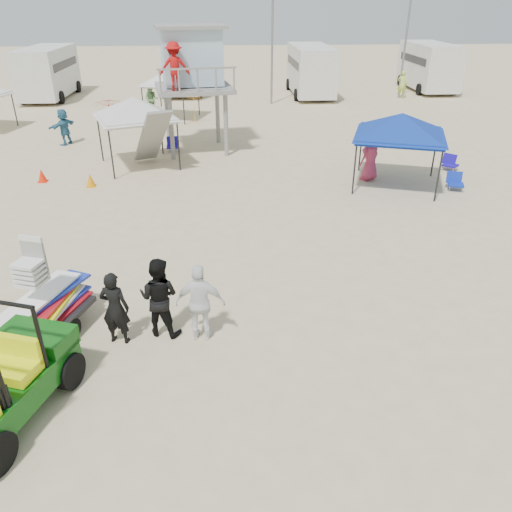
{
  "coord_description": "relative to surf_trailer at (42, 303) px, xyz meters",
  "views": [
    {
      "loc": [
        -0.09,
        -6.58,
        6.33
      ],
      "look_at": [
        0.5,
        3.0,
        1.3
      ],
      "focal_mm": 35.0,
      "sensor_mm": 36.0,
      "label": 1
    }
  ],
  "objects": [
    {
      "name": "ground",
      "position": [
        3.9,
        -2.19,
        -0.8
      ],
      "size": [
        140.0,
        140.0,
        0.0
      ],
      "primitive_type": "plane",
      "color": "beige",
      "rests_on": "ground"
    },
    {
      "name": "surf_trailer",
      "position": [
        0.0,
        0.0,
        0.0
      ],
      "size": [
        1.74,
        2.42,
        1.96
      ],
      "color": "black",
      "rests_on": "ground"
    },
    {
      "name": "man_left",
      "position": [
        1.52,
        -0.3,
        0.0
      ],
      "size": [
        0.65,
        0.49,
        1.61
      ],
      "primitive_type": "imported",
      "rotation": [
        0.0,
        0.0,
        2.94
      ],
      "color": "black",
      "rests_on": "ground"
    },
    {
      "name": "man_mid",
      "position": [
        2.37,
        -0.05,
        0.07
      ],
      "size": [
        1.0,
        0.87,
        1.74
      ],
      "primitive_type": "imported",
      "rotation": [
        0.0,
        0.0,
        2.85
      ],
      "color": "black",
      "rests_on": "ground"
    },
    {
      "name": "man_right",
      "position": [
        3.22,
        -0.3,
        0.05
      ],
      "size": [
        1.04,
        0.52,
        1.71
      ],
      "primitive_type": "imported",
      "rotation": [
        0.0,
        0.0,
        3.04
      ],
      "color": "white",
      "rests_on": "ground"
    },
    {
      "name": "lifeguard_tower",
      "position": [
        2.41,
        14.08,
        3.01
      ],
      "size": [
        3.68,
        3.68,
        5.12
      ],
      "color": "gray",
      "rests_on": "ground"
    },
    {
      "name": "canopy_blue",
      "position": [
        10.08,
        8.76,
        1.7
      ],
      "size": [
        3.76,
        3.76,
        3.05
      ],
      "color": "black",
      "rests_on": "ground"
    },
    {
      "name": "canopy_white_a",
      "position": [
        0.24,
        11.77,
        1.83
      ],
      "size": [
        3.62,
        3.62,
        3.18
      ],
      "color": "black",
      "rests_on": "ground"
    },
    {
      "name": "canopy_white_c",
      "position": [
        0.82,
        20.67,
        1.78
      ],
      "size": [
        3.2,
        3.2,
        3.13
      ],
      "color": "black",
      "rests_on": "ground"
    },
    {
      "name": "umbrella_a",
      "position": [
        -2.24,
        18.34,
        -0.02
      ],
      "size": [
        1.74,
        1.78,
        1.56
      ],
      "primitive_type": "imported",
      "rotation": [
        0.0,
        0.0,
        -0.03
      ],
      "color": "#B61413",
      "rests_on": "ground"
    },
    {
      "name": "umbrella_b",
      "position": [
        2.17,
        19.49,
        0.03
      ],
      "size": [
        2.44,
        2.45,
        1.66
      ],
      "primitive_type": "imported",
      "rotation": [
        0.0,
        0.0,
        0.46
      ],
      "color": "#F6A215",
      "rests_on": "ground"
    },
    {
      "name": "cone_near",
      "position": [
        -1.23,
        9.26,
        -0.55
      ],
      "size": [
        0.34,
        0.34,
        0.5
      ],
      "primitive_type": "cone",
      "color": "orange",
      "rests_on": "ground"
    },
    {
      "name": "cone_far",
      "position": [
        -3.2,
        9.9,
        -0.55
      ],
      "size": [
        0.34,
        0.34,
        0.5
      ],
      "primitive_type": "cone",
      "color": "#F42307",
      "rests_on": "ground"
    },
    {
      "name": "beach_chair_a",
      "position": [
        1.41,
        13.88,
        -0.49
      ],
      "size": [
        0.6,
        0.64,
        0.64
      ],
      "color": "#190E99",
      "rests_on": "ground"
    },
    {
      "name": "beach_chair_b",
      "position": [
        12.14,
        8.12,
        -0.49
      ],
      "size": [
        0.67,
        0.73,
        0.64
      ],
      "color": "#0F2BAB",
      "rests_on": "ground"
    },
    {
      "name": "beach_chair_c",
      "position": [
        12.89,
        10.41,
        -0.49
      ],
      "size": [
        0.74,
        0.86,
        0.64
      ],
      "color": "#1B0FA3",
      "rests_on": "ground"
    },
    {
      "name": "rv_far_left",
      "position": [
        -8.1,
        27.81,
        1.0
      ],
      "size": [
        2.64,
        6.8,
        3.25
      ],
      "color": "silver",
      "rests_on": "ground"
    },
    {
      "name": "rv_mid_left",
      "position": [
        0.9,
        29.31,
        1.0
      ],
      "size": [
        2.65,
        6.5,
        3.25
      ],
      "color": "silver",
      "rests_on": "ground"
    },
    {
      "name": "rv_mid_right",
      "position": [
        9.9,
        27.81,
        1.0
      ],
      "size": [
        2.64,
        7.0,
        3.25
      ],
      "color": "silver",
      "rests_on": "ground"
    },
    {
      "name": "rv_far_right",
      "position": [
        18.9,
        29.31,
        1.0
      ],
      "size": [
        2.64,
        6.6,
        3.25
      ],
      "color": "silver",
      "rests_on": "ground"
    },
    {
      "name": "light_pole_left",
      "position": [
        6.9,
        24.81,
        3.2
      ],
      "size": [
        0.14,
        0.14,
        8.0
      ],
      "primitive_type": "cylinder",
      "color": "slate",
      "rests_on": "ground"
    },
    {
      "name": "light_pole_right",
      "position": [
        15.9,
        26.31,
        3.2
      ],
      "size": [
        0.14,
        0.14,
        8.0
      ],
      "primitive_type": "cylinder",
      "color": "slate",
      "rests_on": "ground"
    },
    {
      "name": "distant_beachgoers",
      "position": [
        3.32,
        16.97,
        0.07
      ],
      "size": [
        20.77,
        17.7,
        1.83
      ],
      "color": "#57844F",
      "rests_on": "ground"
    }
  ]
}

